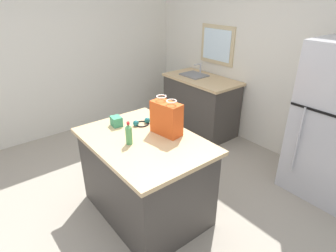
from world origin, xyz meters
TOP-DOWN VIEW (x-y plane):
  - ground at (0.00, 0.00)m, footprint 5.85×5.85m
  - back_wall at (-0.02, 2.29)m, footprint 4.87×0.13m
  - left_wall at (-2.44, 0.00)m, footprint 0.10×4.59m
  - kitchen_island at (0.04, 0.06)m, footprint 1.33×0.94m
  - sink_counter at (-1.04, 1.91)m, footprint 1.24×0.66m
  - shopping_bag at (0.08, 0.31)m, footprint 0.33×0.20m
  - small_box at (-0.38, 0.01)m, footprint 0.13×0.11m
  - bottle at (0.04, -0.09)m, footprint 0.06×0.06m
  - ear_defenders at (-0.24, 0.23)m, footprint 0.17×0.20m

SIDE VIEW (x-z plane):
  - ground at x=0.00m, z-range 0.00..0.00m
  - kitchen_island at x=0.04m, z-range 0.00..0.89m
  - sink_counter at x=-1.04m, z-range -0.08..1.02m
  - ear_defenders at x=-0.24m, z-range 0.87..0.94m
  - small_box at x=-0.38m, z-range 0.88..0.98m
  - bottle at x=0.04m, z-range 0.87..1.10m
  - shopping_bag at x=0.08m, z-range 0.86..1.24m
  - left_wall at x=-2.44m, z-range 0.00..2.70m
  - back_wall at x=-0.02m, z-range 0.00..2.70m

